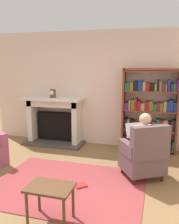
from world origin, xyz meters
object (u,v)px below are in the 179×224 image
Objects in this scene: armchair_reading at (144,155)px; side_table at (50,192)px; fireplace at (55,119)px; bookshelf at (150,112)px; mantel_clock at (53,93)px; seated_reader at (141,142)px.

side_table is (-1.03, -1.49, -0.03)m from armchair_reading.
bookshelf is (2.27, 0.03, 0.29)m from fireplace.
side_table is (1.22, -2.89, -0.21)m from fireplace.
fireplace reaches higher than side_table.
bookshelf reaches higher than side_table.
fireplace is at bearing 91.94° from mantel_clock.
mantel_clock is 0.35× the size of side_table.
fireplace is 1.52× the size of armchair_reading.
mantel_clock is 3.16m from side_table.
bookshelf is 3.15m from side_table.
seated_reader is (2.18, -1.20, -0.63)m from mantel_clock.
side_table is at bearing -67.19° from fireplace.
armchair_reading is 0.85× the size of seated_reader.
armchair_reading is at bearing -31.92° from fireplace.
bookshelf is at bearing -125.32° from seated_reader.
armchair_reading is at bearing -30.06° from mantel_clock.
mantel_clock reaches higher than armchair_reading.
armchair_reading is (-0.02, -1.43, -0.47)m from bookshelf.
side_table is (1.21, -2.79, -0.85)m from mantel_clock.
mantel_clock is 0.11× the size of bookshelf.
fireplace is 2.29m from bookshelf.
bookshelf is 3.29× the size of side_table.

